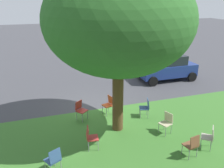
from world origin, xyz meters
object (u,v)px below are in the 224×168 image
at_px(chair_6, 192,144).
at_px(chair_1, 146,106).
at_px(chair_2, 167,121).
at_px(chair_0, 209,136).
at_px(chair_3, 81,109).
at_px(chair_7, 91,136).
at_px(chair_4, 109,103).
at_px(street_tree, 119,21).
at_px(parked_car, 167,67).
at_px(chair_5, 54,159).

bearing_deg(chair_6, chair_1, -86.40).
bearing_deg(chair_2, chair_0, 123.08).
height_order(chair_3, chair_7, same).
bearing_deg(chair_2, chair_4, -54.07).
height_order(street_tree, chair_0, street_tree).
bearing_deg(chair_0, chair_3, -42.27).
bearing_deg(chair_2, chair_6, 90.05).
relative_size(chair_3, parked_car, 0.24).
bearing_deg(chair_3, chair_2, 144.21).
distance_m(chair_2, chair_5, 4.63).
bearing_deg(chair_2, chair_3, -35.79).
height_order(chair_2, chair_3, same).
distance_m(chair_7, parked_car, 8.87).
xyz_separation_m(street_tree, chair_0, (-2.67, 2.32, -3.87)).
relative_size(chair_1, chair_5, 1.00).
xyz_separation_m(chair_0, chair_5, (5.44, -0.43, 0.00)).
height_order(chair_7, parked_car, parked_car).
relative_size(street_tree, chair_4, 7.27).
relative_size(chair_4, chair_6, 1.00).
xyz_separation_m(chair_6, chair_7, (3.15, -1.56, 0.00)).
relative_size(chair_0, chair_7, 1.00).
height_order(chair_3, chair_4, same).
xyz_separation_m(chair_0, parked_car, (-2.51, -7.25, 0.32)).
xyz_separation_m(chair_0, chair_1, (1.11, -2.92, 0.00)).
distance_m(chair_1, chair_5, 4.99).
distance_m(chair_4, chair_5, 4.36).
bearing_deg(chair_7, chair_3, -92.30).
bearing_deg(chair_1, chair_7, 28.70).
relative_size(street_tree, chair_7, 7.27).
height_order(chair_1, chair_7, same).
bearing_deg(chair_3, chair_0, 137.73).
bearing_deg(chair_1, chair_5, 29.90).
relative_size(street_tree, chair_6, 7.27).
height_order(street_tree, chair_6, street_tree).
relative_size(street_tree, chair_1, 7.27).
bearing_deg(chair_2, chair_1, -82.53).
bearing_deg(parked_car, chair_0, 70.87).
bearing_deg(chair_0, chair_6, 15.56).
xyz_separation_m(chair_2, parked_car, (-3.43, -5.84, 0.32)).
distance_m(chair_0, chair_4, 4.56).
bearing_deg(chair_0, chair_2, -56.92).
distance_m(street_tree, chair_0, 5.24).
bearing_deg(chair_0, chair_1, -69.11).
bearing_deg(parked_car, chair_5, 40.61).
height_order(chair_0, chair_6, same).
relative_size(chair_2, chair_7, 1.00).
distance_m(chair_6, parked_car, 8.25).
xyz_separation_m(chair_5, chair_7, (-1.38, -0.87, 0.00)).
xyz_separation_m(chair_2, chair_3, (3.05, -2.20, 0.00)).
xyz_separation_m(chair_1, chair_5, (4.32, 2.49, 0.00)).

